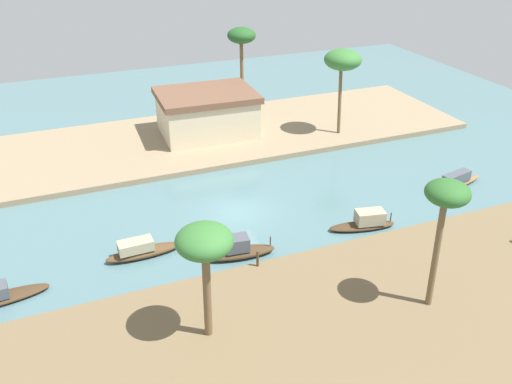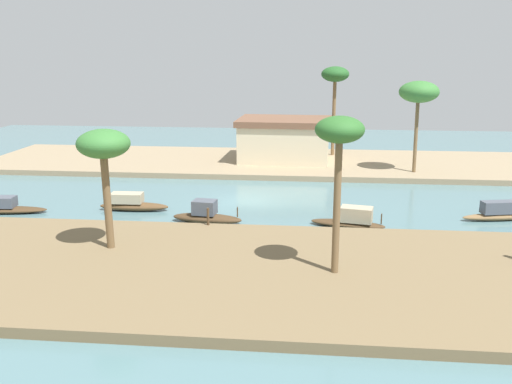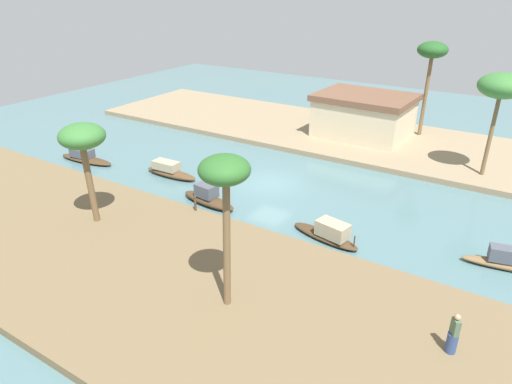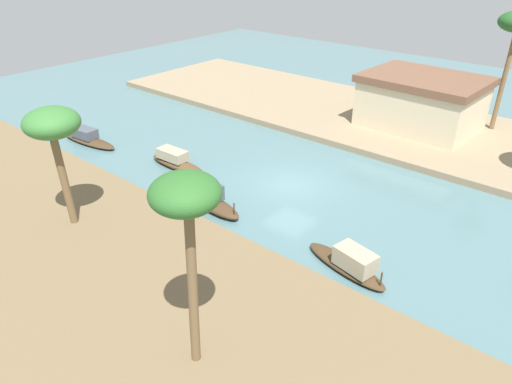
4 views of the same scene
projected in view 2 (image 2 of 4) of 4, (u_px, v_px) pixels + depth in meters
name	position (u px, v px, depth m)	size (l,w,h in m)	color
river_water	(246.00, 202.00, 36.20)	(72.67, 72.67, 0.00)	slate
riverbank_left	(213.00, 271.00, 24.18)	(47.86, 12.35, 0.43)	brown
riverbank_right	(262.00, 162.00, 48.11)	(47.86, 12.35, 0.43)	#937F60
sampan_midstream	(4.00, 207.00, 33.66)	(5.08, 1.63, 1.00)	#47331E
sampan_with_red_awning	(352.00, 219.00, 30.80)	(4.30, 1.89, 1.19)	#47331E
sampan_downstream_large	(206.00, 215.00, 31.65)	(4.22, 1.64, 1.33)	#47331E
sampan_open_hull	(502.00, 213.00, 32.19)	(5.01, 1.90, 1.13)	brown
sampan_upstream_small	(132.00, 204.00, 34.16)	(4.34, 1.17, 1.10)	brown
mooring_post	(208.00, 217.00, 29.80)	(0.14, 0.14, 0.95)	#4C3823
palm_tree_left_near	(104.00, 148.00, 25.21)	(2.45, 2.45, 5.73)	brown
palm_tree_left_far	(339.00, 138.00, 22.19)	(2.01, 2.01, 6.65)	brown
palm_tree_right_tall	(335.00, 77.00, 48.85)	(2.47, 2.47, 7.94)	brown
palm_tree_right_short	(419.00, 93.00, 41.92)	(3.02, 3.02, 7.04)	brown
riverside_building	(285.00, 139.00, 47.68)	(8.19, 6.42, 3.62)	beige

